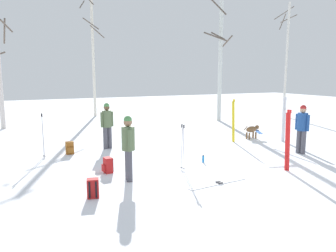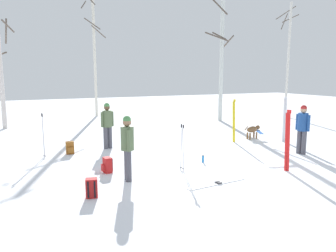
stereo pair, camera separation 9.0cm
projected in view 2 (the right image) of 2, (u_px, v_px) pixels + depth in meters
The scene contains 20 objects.
ground_plane at pixel (223, 168), 9.53m from camera, with size 60.00×60.00×0.00m, color white.
person_0 at pixel (127, 144), 8.32m from camera, with size 0.34×0.52×1.72m.
person_1 at pixel (107, 123), 11.96m from camera, with size 0.51×0.34×1.72m.
person_2 at pixel (303, 126), 11.14m from camera, with size 0.34×0.51×1.72m.
dog at pixel (253, 130), 13.88m from camera, with size 0.89×0.29×0.57m.
ski_pair_planted_0 at pixel (234, 121), 13.15m from camera, with size 0.05×0.21×1.76m.
ski_pair_planted_1 at pixel (285, 120), 13.18m from camera, with size 0.13×0.09×1.85m.
ski_pair_planted_2 at pixel (287, 141), 9.16m from camera, with size 0.11×0.16×1.78m.
ski_pair_lying_0 at pixel (217, 184), 8.19m from camera, with size 1.74×0.32×0.05m.
ski_pair_lying_1 at pixel (258, 131), 15.78m from camera, with size 0.93×1.54×0.05m.
ski_poles_0 at pixel (43, 134), 10.61m from camera, with size 0.07×0.24×1.49m.
ski_poles_1 at pixel (182, 146), 9.21m from camera, with size 0.07×0.22×1.36m.
backpack_0 at pixel (107, 165), 9.10m from camera, with size 0.31×0.28×0.44m.
backpack_1 at pixel (92, 188), 7.28m from camera, with size 0.30×0.32×0.44m.
backpack_2 at pixel (70, 148), 11.25m from camera, with size 0.26×0.29×0.44m.
water_bottle_0 at pixel (203, 159), 10.16m from camera, with size 0.07×0.07×0.24m.
birch_tree_3 at pixel (0, 68), 16.05m from camera, with size 1.79×1.80×5.69m.
birch_tree_4 at pixel (94, 55), 20.82m from camera, with size 1.53×1.55×8.01m.
birch_tree_5 at pixel (221, 59), 18.71m from camera, with size 1.59×1.57×7.13m.
birch_tree_6 at pixel (288, 58), 20.64m from camera, with size 1.38×0.92×7.23m.
Camera 2 is at (-5.28, -7.72, 2.76)m, focal length 34.41 mm.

